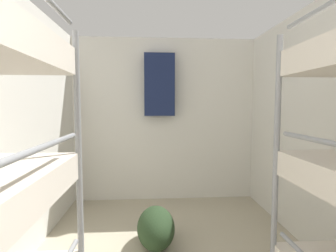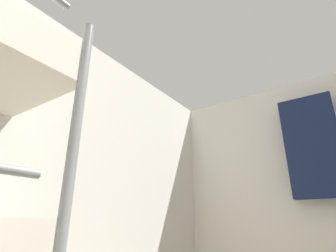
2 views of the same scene
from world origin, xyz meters
TOP-DOWN VIEW (x-y plane):
  - wall_back at (0.00, 4.53)m, footprint 2.84×0.06m
  - duffel_bag at (-0.16, 3.14)m, footprint 0.38×0.64m
  - hanging_coat at (-0.08, 4.38)m, footprint 0.44×0.12m

SIDE VIEW (x-z plane):
  - duffel_bag at x=-0.16m, z-range 0.00..0.38m
  - wall_back at x=0.00m, z-range 0.00..2.44m
  - hanging_coat at x=-0.08m, z-range 1.29..2.19m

